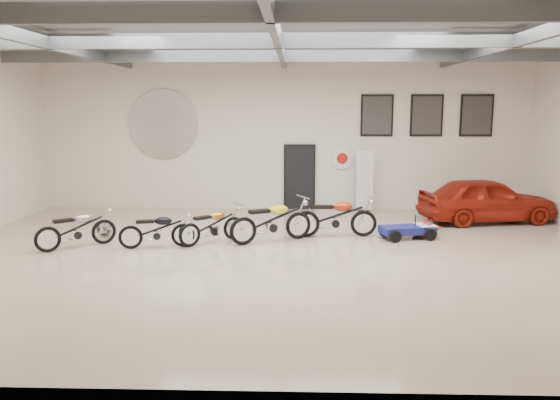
{
  "coord_description": "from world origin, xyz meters",
  "views": [
    {
      "loc": [
        0.41,
        -12.02,
        3.33
      ],
      "look_at": [
        0.0,
        1.2,
        1.1
      ],
      "focal_mm": 35.0,
      "sensor_mm": 36.0,
      "label": 1
    }
  ],
  "objects_px": {
    "motorcycle_black": "(157,229)",
    "go_kart": "(413,226)",
    "banner_stand": "(365,182)",
    "motorcycle_silver": "(76,228)",
    "motorcycle_yellow": "(271,220)",
    "motorcycle_red": "(335,216)",
    "vintage_car": "(486,200)",
    "motorcycle_gold": "(212,224)"
  },
  "relations": [
    {
      "from": "banner_stand",
      "to": "motorcycle_red",
      "type": "bearing_deg",
      "value": -111.06
    },
    {
      "from": "banner_stand",
      "to": "motorcycle_black",
      "type": "xyz_separation_m",
      "value": [
        -5.55,
        -4.82,
        -0.52
      ]
    },
    {
      "from": "motorcycle_silver",
      "to": "vintage_car",
      "type": "height_order",
      "value": "vintage_car"
    },
    {
      "from": "motorcycle_yellow",
      "to": "banner_stand",
      "type": "bearing_deg",
      "value": 28.81
    },
    {
      "from": "motorcycle_gold",
      "to": "go_kart",
      "type": "height_order",
      "value": "motorcycle_gold"
    },
    {
      "from": "go_kart",
      "to": "vintage_car",
      "type": "relative_size",
      "value": 0.44
    },
    {
      "from": "motorcycle_gold",
      "to": "motorcycle_black",
      "type": "bearing_deg",
      "value": 161.52
    },
    {
      "from": "motorcycle_gold",
      "to": "vintage_car",
      "type": "xyz_separation_m",
      "value": [
        7.69,
        2.8,
        0.19
      ]
    },
    {
      "from": "motorcycle_gold",
      "to": "motorcycle_silver",
      "type": "bearing_deg",
      "value": 149.82
    },
    {
      "from": "motorcycle_black",
      "to": "motorcycle_red",
      "type": "bearing_deg",
      "value": 4.12
    },
    {
      "from": "vintage_car",
      "to": "motorcycle_yellow",
      "type": "bearing_deg",
      "value": 102.87
    },
    {
      "from": "motorcycle_black",
      "to": "go_kart",
      "type": "distance_m",
      "value": 6.48
    },
    {
      "from": "banner_stand",
      "to": "go_kart",
      "type": "xyz_separation_m",
      "value": [
        0.82,
        -3.64,
        -0.66
      ]
    },
    {
      "from": "motorcycle_red",
      "to": "go_kart",
      "type": "xyz_separation_m",
      "value": [
        2.0,
        -0.1,
        -0.25
      ]
    },
    {
      "from": "motorcycle_yellow",
      "to": "motorcycle_black",
      "type": "bearing_deg",
      "value": 167.0
    },
    {
      "from": "banner_stand",
      "to": "motorcycle_red",
      "type": "xyz_separation_m",
      "value": [
        -1.18,
        -3.53,
        -0.42
      ]
    },
    {
      "from": "motorcycle_gold",
      "to": "motorcycle_yellow",
      "type": "relative_size",
      "value": 0.84
    },
    {
      "from": "banner_stand",
      "to": "vintage_car",
      "type": "xyz_separation_m",
      "value": [
        3.4,
        -1.5,
        -0.31
      ]
    },
    {
      "from": "motorcycle_gold",
      "to": "motorcycle_red",
      "type": "xyz_separation_m",
      "value": [
        3.11,
        0.77,
        0.08
      ]
    },
    {
      "from": "motorcycle_red",
      "to": "go_kart",
      "type": "bearing_deg",
      "value": -6.93
    },
    {
      "from": "motorcycle_silver",
      "to": "motorcycle_yellow",
      "type": "relative_size",
      "value": 0.88
    },
    {
      "from": "vintage_car",
      "to": "go_kart",
      "type": "bearing_deg",
      "value": 119.43
    },
    {
      "from": "motorcycle_gold",
      "to": "vintage_car",
      "type": "distance_m",
      "value": 8.19
    },
    {
      "from": "motorcycle_black",
      "to": "motorcycle_red",
      "type": "xyz_separation_m",
      "value": [
        4.37,
        1.29,
        0.1
      ]
    },
    {
      "from": "banner_stand",
      "to": "vintage_car",
      "type": "bearing_deg",
      "value": -26.37
    },
    {
      "from": "motorcycle_black",
      "to": "go_kart",
      "type": "height_order",
      "value": "motorcycle_black"
    },
    {
      "from": "banner_stand",
      "to": "motorcycle_yellow",
      "type": "relative_size",
      "value": 0.9
    },
    {
      "from": "go_kart",
      "to": "vintage_car",
      "type": "xyz_separation_m",
      "value": [
        2.59,
        2.14,
        0.36
      ]
    },
    {
      "from": "motorcycle_black",
      "to": "go_kart",
      "type": "xyz_separation_m",
      "value": [
        6.36,
        1.18,
        -0.15
      ]
    },
    {
      "from": "motorcycle_gold",
      "to": "go_kart",
      "type": "distance_m",
      "value": 5.16
    },
    {
      "from": "motorcycle_red",
      "to": "vintage_car",
      "type": "xyz_separation_m",
      "value": [
        4.58,
        2.03,
        0.11
      ]
    },
    {
      "from": "motorcycle_red",
      "to": "motorcycle_black",
      "type": "bearing_deg",
      "value": -167.54
    },
    {
      "from": "motorcycle_yellow",
      "to": "go_kart",
      "type": "xyz_separation_m",
      "value": [
        3.64,
        0.5,
        -0.25
      ]
    },
    {
      "from": "motorcycle_black",
      "to": "vintage_car",
      "type": "relative_size",
      "value": 0.45
    },
    {
      "from": "motorcycle_silver",
      "to": "motorcycle_black",
      "type": "distance_m",
      "value": 1.93
    },
    {
      "from": "motorcycle_black",
      "to": "vintage_car",
      "type": "xyz_separation_m",
      "value": [
        8.95,
        3.32,
        0.21
      ]
    },
    {
      "from": "banner_stand",
      "to": "motorcycle_silver",
      "type": "relative_size",
      "value": 1.03
    },
    {
      "from": "motorcycle_silver",
      "to": "motorcycle_gold",
      "type": "distance_m",
      "value": 3.24
    },
    {
      "from": "motorcycle_red",
      "to": "motorcycle_silver",
      "type": "bearing_deg",
      "value": -171.71
    },
    {
      "from": "motorcycle_silver",
      "to": "go_kart",
      "type": "bearing_deg",
      "value": -30.82
    },
    {
      "from": "motorcycle_silver",
      "to": "motorcycle_red",
      "type": "bearing_deg",
      "value": -27.23
    },
    {
      "from": "motorcycle_yellow",
      "to": "go_kart",
      "type": "distance_m",
      "value": 3.68
    }
  ]
}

